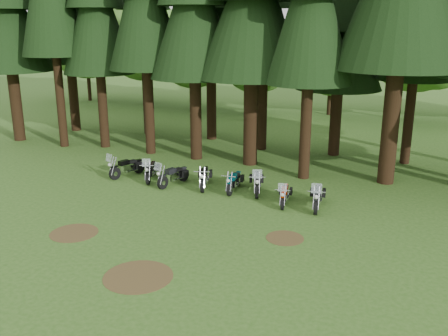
{
  "coord_description": "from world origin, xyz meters",
  "views": [
    {
      "loc": [
        8.68,
        -15.97,
        7.65
      ],
      "look_at": [
        0.28,
        5.0,
        1.0
      ],
      "focal_mm": 40.0,
      "sensor_mm": 36.0,
      "label": 1
    }
  ],
  "objects_px": {
    "motorcycle_3": "(204,178)",
    "motorcycle_6": "(284,195)",
    "motorcycle_4": "(234,182)",
    "motorcycle_0": "(127,168)",
    "motorcycle_7": "(317,197)",
    "motorcycle_2": "(173,176)",
    "motorcycle_1": "(151,171)",
    "motorcycle_5": "(257,183)"
  },
  "relations": [
    {
      "from": "motorcycle_1",
      "to": "motorcycle_3",
      "type": "height_order",
      "value": "motorcycle_1"
    },
    {
      "from": "motorcycle_1",
      "to": "motorcycle_6",
      "type": "xyz_separation_m",
      "value": [
        7.13,
        -0.9,
        -0.04
      ]
    },
    {
      "from": "motorcycle_1",
      "to": "motorcycle_4",
      "type": "height_order",
      "value": "motorcycle_1"
    },
    {
      "from": "motorcycle_0",
      "to": "motorcycle_1",
      "type": "relative_size",
      "value": 1.01
    },
    {
      "from": "motorcycle_3",
      "to": "motorcycle_6",
      "type": "distance_m",
      "value": 4.28
    },
    {
      "from": "motorcycle_1",
      "to": "motorcycle_7",
      "type": "distance_m",
      "value": 8.58
    },
    {
      "from": "motorcycle_4",
      "to": "motorcycle_7",
      "type": "distance_m",
      "value": 4.15
    },
    {
      "from": "motorcycle_3",
      "to": "motorcycle_6",
      "type": "bearing_deg",
      "value": -29.97
    },
    {
      "from": "motorcycle_2",
      "to": "motorcycle_7",
      "type": "distance_m",
      "value": 7.13
    },
    {
      "from": "motorcycle_4",
      "to": "motorcycle_6",
      "type": "xyz_separation_m",
      "value": [
        2.67,
        -0.87,
        -0.01
      ]
    },
    {
      "from": "motorcycle_2",
      "to": "motorcycle_5",
      "type": "height_order",
      "value": "motorcycle_5"
    },
    {
      "from": "motorcycle_2",
      "to": "motorcycle_4",
      "type": "relative_size",
      "value": 1.04
    },
    {
      "from": "motorcycle_1",
      "to": "motorcycle_6",
      "type": "bearing_deg",
      "value": -26.8
    },
    {
      "from": "motorcycle_6",
      "to": "motorcycle_7",
      "type": "relative_size",
      "value": 0.88
    },
    {
      "from": "motorcycle_0",
      "to": "motorcycle_4",
      "type": "xyz_separation_m",
      "value": [
        5.89,
        -0.07,
        -0.03
      ]
    },
    {
      "from": "motorcycle_1",
      "to": "motorcycle_2",
      "type": "xyz_separation_m",
      "value": [
        1.43,
        -0.34,
        -0.0
      ]
    },
    {
      "from": "motorcycle_2",
      "to": "motorcycle_6",
      "type": "height_order",
      "value": "motorcycle_2"
    },
    {
      "from": "motorcycle_5",
      "to": "motorcycle_7",
      "type": "height_order",
      "value": "same"
    },
    {
      "from": "motorcycle_5",
      "to": "motorcycle_3",
      "type": "bearing_deg",
      "value": 164.58
    },
    {
      "from": "motorcycle_6",
      "to": "motorcycle_1",
      "type": "bearing_deg",
      "value": 163.46
    },
    {
      "from": "motorcycle_3",
      "to": "motorcycle_6",
      "type": "height_order",
      "value": "motorcycle_6"
    },
    {
      "from": "motorcycle_2",
      "to": "motorcycle_3",
      "type": "relative_size",
      "value": 0.99
    },
    {
      "from": "motorcycle_3",
      "to": "motorcycle_5",
      "type": "height_order",
      "value": "motorcycle_5"
    },
    {
      "from": "motorcycle_0",
      "to": "motorcycle_1",
      "type": "bearing_deg",
      "value": 18.76
    },
    {
      "from": "motorcycle_5",
      "to": "motorcycle_4",
      "type": "bearing_deg",
      "value": 168.66
    },
    {
      "from": "motorcycle_3",
      "to": "motorcycle_4",
      "type": "relative_size",
      "value": 1.05
    },
    {
      "from": "motorcycle_0",
      "to": "motorcycle_2",
      "type": "relative_size",
      "value": 1.0
    },
    {
      "from": "motorcycle_0",
      "to": "motorcycle_7",
      "type": "relative_size",
      "value": 0.94
    },
    {
      "from": "motorcycle_0",
      "to": "motorcycle_6",
      "type": "relative_size",
      "value": 1.08
    },
    {
      "from": "motorcycle_2",
      "to": "motorcycle_6",
      "type": "distance_m",
      "value": 5.73
    },
    {
      "from": "motorcycle_6",
      "to": "motorcycle_7",
      "type": "xyz_separation_m",
      "value": [
        1.41,
        0.08,
        0.06
      ]
    },
    {
      "from": "motorcycle_1",
      "to": "motorcycle_4",
      "type": "xyz_separation_m",
      "value": [
        4.47,
        -0.03,
        -0.03
      ]
    },
    {
      "from": "motorcycle_4",
      "to": "motorcycle_6",
      "type": "relative_size",
      "value": 1.04
    },
    {
      "from": "motorcycle_5",
      "to": "motorcycle_6",
      "type": "relative_size",
      "value": 1.12
    },
    {
      "from": "motorcycle_2",
      "to": "motorcycle_3",
      "type": "distance_m",
      "value": 1.54
    },
    {
      "from": "motorcycle_3",
      "to": "motorcycle_6",
      "type": "xyz_separation_m",
      "value": [
        4.19,
        -0.86,
        -0.05
      ]
    },
    {
      "from": "motorcycle_4",
      "to": "motorcycle_6",
      "type": "bearing_deg",
      "value": -23.39
    },
    {
      "from": "motorcycle_0",
      "to": "motorcycle_5",
      "type": "distance_m",
      "value": 6.96
    },
    {
      "from": "motorcycle_5",
      "to": "motorcycle_6",
      "type": "height_order",
      "value": "motorcycle_5"
    },
    {
      "from": "motorcycle_0",
      "to": "motorcycle_7",
      "type": "height_order",
      "value": "motorcycle_7"
    },
    {
      "from": "motorcycle_2",
      "to": "motorcycle_7",
      "type": "relative_size",
      "value": 0.95
    },
    {
      "from": "motorcycle_4",
      "to": "motorcycle_0",
      "type": "bearing_deg",
      "value": 174.03
    }
  ]
}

